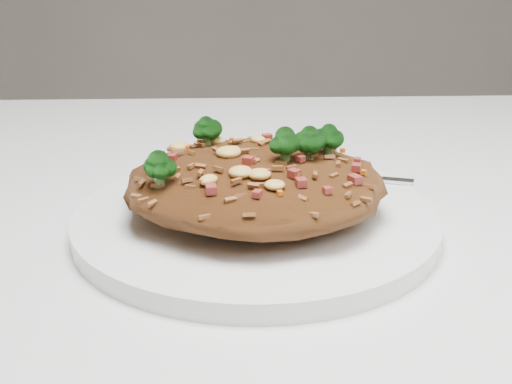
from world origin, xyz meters
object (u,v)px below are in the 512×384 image
plate (256,221)px  fried_rice (256,174)px  dining_table (170,346)px  fork (320,175)px

plate → fried_rice: size_ratio=1.43×
dining_table → fork: 0.18m
fork → plate: bearing=-111.5°
dining_table → fork: (0.12, 0.08, 0.11)m
plate → fork: 0.09m
dining_table → plate: size_ratio=4.68×
dining_table → fried_rice: 0.15m
plate → fork: bearing=52.5°
fried_rice → fork: bearing=52.5°
dining_table → plate: 0.12m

